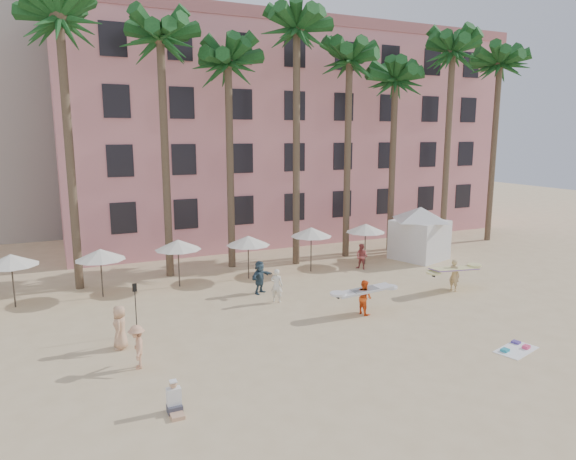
# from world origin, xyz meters

# --- Properties ---
(ground) EXTENTS (120.00, 120.00, 0.00)m
(ground) POSITION_xyz_m (0.00, 0.00, 0.00)
(ground) COLOR #D1B789
(ground) RESTS_ON ground
(pink_hotel) EXTENTS (35.00, 14.00, 16.00)m
(pink_hotel) POSITION_xyz_m (7.00, 26.00, 8.00)
(pink_hotel) COLOR pink
(pink_hotel) RESTS_ON ground
(palm_row) EXTENTS (44.40, 5.40, 16.30)m
(palm_row) POSITION_xyz_m (0.51, 15.00, 12.97)
(palm_row) COLOR brown
(palm_row) RESTS_ON ground
(umbrella_row) EXTENTS (22.50, 2.70, 2.73)m
(umbrella_row) POSITION_xyz_m (-3.00, 12.50, 2.33)
(umbrella_row) COLOR #332B23
(umbrella_row) RESTS_ON ground
(cabana) EXTENTS (5.67, 5.67, 3.50)m
(cabana) POSITION_xyz_m (11.07, 12.28, 2.07)
(cabana) COLOR silver
(cabana) RESTS_ON ground
(beach_towel) EXTENTS (2.01, 1.46, 0.14)m
(beach_towel) POSITION_xyz_m (4.98, -1.20, 0.03)
(beach_towel) COLOR white
(beach_towel) RESTS_ON ground
(carrier_yellow) EXTENTS (3.12, 1.04, 1.72)m
(carrier_yellow) POSITION_xyz_m (8.12, 5.72, 0.98)
(carrier_yellow) COLOR tan
(carrier_yellow) RESTS_ON ground
(carrier_white) EXTENTS (2.77, 0.86, 1.61)m
(carrier_white) POSITION_xyz_m (1.81, 4.68, 0.88)
(carrier_white) COLOR #FC5A1A
(carrier_white) RESTS_ON ground
(beachgoers) EXTENTS (15.86, 9.30, 1.74)m
(beachgoers) POSITION_xyz_m (-3.08, 7.60, 0.84)
(beachgoers) COLOR silver
(beachgoers) RESTS_ON ground
(paddle) EXTENTS (0.18, 0.04, 2.23)m
(paddle) POSITION_xyz_m (-8.19, 6.44, 1.41)
(paddle) COLOR black
(paddle) RESTS_ON ground
(seated_man) EXTENTS (0.44, 0.76, 0.99)m
(seated_man) POSITION_xyz_m (-8.09, -0.26, 0.34)
(seated_man) COLOR #3F3F4C
(seated_man) RESTS_ON ground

